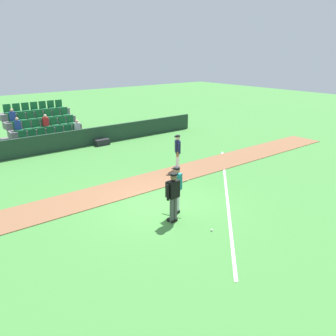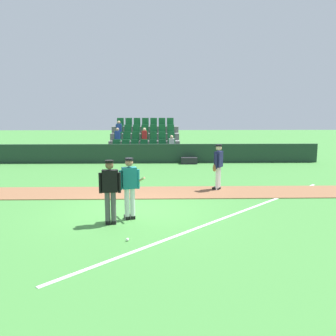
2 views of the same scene
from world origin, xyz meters
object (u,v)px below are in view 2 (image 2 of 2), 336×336
(runner_navy_jersey, at_px, (218,165))
(equipment_bag, at_px, (189,161))
(umpire_home_plate, at_px, (110,188))
(batter_teal_jersey, at_px, (130,186))
(baseball, at_px, (127,240))

(runner_navy_jersey, distance_m, equipment_bag, 6.65)
(equipment_bag, bearing_deg, umpire_home_plate, -105.88)
(equipment_bag, bearing_deg, runner_navy_jersey, -85.20)
(batter_teal_jersey, xyz_separation_m, baseball, (0.07, -1.72, -0.93))
(umpire_home_plate, bearing_deg, batter_teal_jersey, 39.54)
(runner_navy_jersey, height_order, baseball, runner_navy_jersey)
(runner_navy_jersey, height_order, equipment_bag, runner_navy_jersey)
(batter_teal_jersey, bearing_deg, umpire_home_plate, -140.46)
(batter_teal_jersey, height_order, equipment_bag, batter_teal_jersey)
(umpire_home_plate, distance_m, runner_navy_jersey, 5.37)
(umpire_home_plate, xyz_separation_m, baseball, (0.56, -1.31, -0.96))
(umpire_home_plate, relative_size, equipment_bag, 1.96)
(batter_teal_jersey, relative_size, runner_navy_jersey, 1.00)
(baseball, relative_size, equipment_bag, 0.08)
(umpire_home_plate, relative_size, baseball, 23.78)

